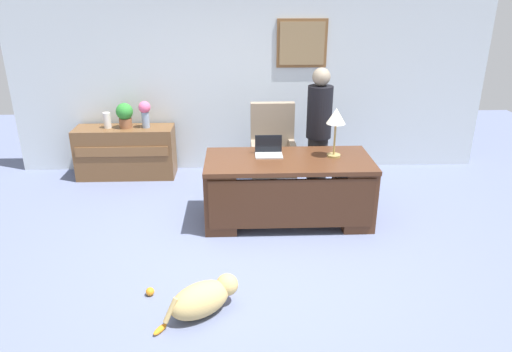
# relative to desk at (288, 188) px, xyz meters

# --- Properties ---
(ground_plane) EXTENTS (12.00, 12.00, 0.00)m
(ground_plane) POSITION_rel_desk_xyz_m (-0.39, -0.71, -0.43)
(ground_plane) COLOR slate
(back_wall) EXTENTS (7.00, 0.16, 2.70)m
(back_wall) POSITION_rel_desk_xyz_m (-0.39, 1.89, 0.93)
(back_wall) COLOR silver
(back_wall) RESTS_ON ground_plane
(desk) EXTENTS (1.94, 0.90, 0.78)m
(desk) POSITION_rel_desk_xyz_m (0.00, 0.00, 0.00)
(desk) COLOR #4C2B19
(desk) RESTS_ON ground_plane
(credenza) EXTENTS (1.41, 0.50, 0.75)m
(credenza) POSITION_rel_desk_xyz_m (-2.24, 1.54, -0.05)
(credenza) COLOR brown
(credenza) RESTS_ON ground_plane
(armchair) EXTENTS (0.60, 0.59, 1.18)m
(armchair) POSITION_rel_desk_xyz_m (-0.11, 1.02, 0.09)
(armchair) COLOR gray
(armchair) RESTS_ON ground_plane
(person_standing) EXTENTS (0.32, 0.32, 1.72)m
(person_standing) POSITION_rel_desk_xyz_m (0.46, 0.73, 0.46)
(person_standing) COLOR #262323
(person_standing) RESTS_ON ground_plane
(dog_lying) EXTENTS (0.64, 0.56, 0.30)m
(dog_lying) POSITION_rel_desk_xyz_m (-0.90, -1.72, -0.27)
(dog_lying) COLOR tan
(dog_lying) RESTS_ON ground_plane
(laptop) EXTENTS (0.32, 0.22, 0.23)m
(laptop) POSITION_rel_desk_xyz_m (-0.22, 0.19, 0.41)
(laptop) COLOR #B2B5BA
(laptop) RESTS_ON desk
(desk_lamp) EXTENTS (0.22, 0.22, 0.58)m
(desk_lamp) POSITION_rel_desk_xyz_m (0.54, 0.10, 0.80)
(desk_lamp) COLOR #9E8447
(desk_lamp) RESTS_ON desk
(vase_with_flowers) EXTENTS (0.17, 0.17, 0.38)m
(vase_with_flowers) POSITION_rel_desk_xyz_m (-1.91, 1.54, 0.55)
(vase_with_flowers) COLOR #889CB8
(vase_with_flowers) RESTS_ON credenza
(vase_empty) EXTENTS (0.11, 0.11, 0.23)m
(vase_empty) POSITION_rel_desk_xyz_m (-2.46, 1.54, 0.43)
(vase_empty) COLOR silver
(vase_empty) RESTS_ON credenza
(potted_plant) EXTENTS (0.24, 0.24, 0.36)m
(potted_plant) POSITION_rel_desk_xyz_m (-2.20, 1.54, 0.52)
(potted_plant) COLOR brown
(potted_plant) RESTS_ON credenza
(dog_toy_ball) EXTENTS (0.08, 0.08, 0.08)m
(dog_toy_ball) POSITION_rel_desk_xyz_m (-1.41, -1.45, -0.39)
(dog_toy_ball) COLOR orange
(dog_toy_ball) RESTS_ON ground_plane
(dog_toy_bone) EXTENTS (0.12, 0.16, 0.05)m
(dog_toy_bone) POSITION_rel_desk_xyz_m (-1.25, -1.95, -0.40)
(dog_toy_bone) COLOR orange
(dog_toy_bone) RESTS_ON ground_plane
(dog_toy_plush) EXTENTS (0.17, 0.13, 0.05)m
(dog_toy_plush) POSITION_rel_desk_xyz_m (-0.72, -1.46, -0.40)
(dog_toy_plush) COLOR #D8338C
(dog_toy_plush) RESTS_ON ground_plane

